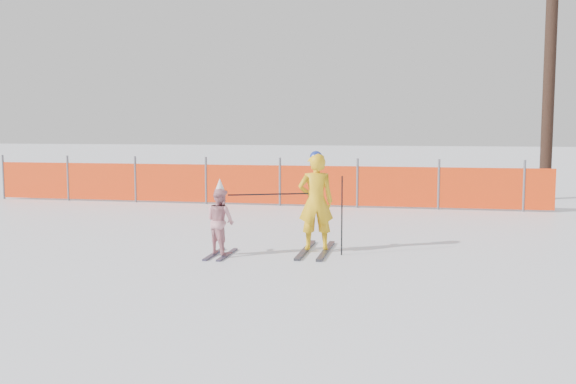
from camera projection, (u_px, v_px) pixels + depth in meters
The scene contains 6 objects.
ground at pixel (282, 260), 9.88m from camera, with size 120.00×120.00×0.00m, color white.
adult at pixel (316, 202), 10.44m from camera, with size 0.65×1.61×1.65m.
child at pixel (220, 220), 10.17m from camera, with size 0.64×0.98×1.23m.
ski_poles at pixel (304, 205), 10.23m from camera, with size 1.79×0.52×1.27m.
safety_fence at pixel (255, 184), 16.70m from camera, with size 14.75×0.06×1.25m.
tree_trunks at pixel (562, 78), 18.09m from camera, with size 1.83×1.71×7.16m.
Camera 1 is at (1.99, -9.52, 2.04)m, focal length 40.00 mm.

